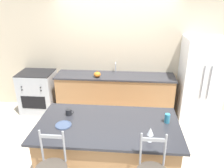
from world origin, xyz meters
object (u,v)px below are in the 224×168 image
at_px(dinner_plate, 63,125).
at_px(pumpkin_decoration, 97,74).
at_px(oven_range, 38,92).
at_px(refrigerator, 200,80).
at_px(wine_glass, 150,132).
at_px(coffee_mug, 69,112).
at_px(tumbler_cup, 167,118).

bearing_deg(dinner_plate, pumpkin_decoration, 83.90).
bearing_deg(oven_range, refrigerator, -0.48).
distance_m(refrigerator, wine_glass, 2.47).
bearing_deg(refrigerator, coffee_mug, -145.08).
bearing_deg(dinner_plate, oven_range, 121.62).
bearing_deg(coffee_mug, wine_glass, -24.39).
relative_size(coffee_mug, tumbler_cup, 0.90).
bearing_deg(pumpkin_decoration, dinner_plate, -96.10).
bearing_deg(refrigerator, pumpkin_decoration, -177.44).
height_order(oven_range, pumpkin_decoration, pumpkin_decoration).
bearing_deg(pumpkin_decoration, coffee_mug, -97.15).
xyz_separation_m(tumbler_cup, pumpkin_decoration, (-1.21, 1.62, 0.01)).
bearing_deg(dinner_plate, tumbler_cup, 7.96).
xyz_separation_m(dinner_plate, pumpkin_decoration, (0.19, 1.82, 0.07)).
relative_size(tumbler_cup, pumpkin_decoration, 0.90).
height_order(dinner_plate, wine_glass, wine_glass).
bearing_deg(dinner_plate, coffee_mug, 89.64).
height_order(wine_glass, pumpkin_decoration, wine_glass).
height_order(oven_range, wine_glass, wine_glass).
distance_m(coffee_mug, pumpkin_decoration, 1.55).
bearing_deg(coffee_mug, tumbler_cup, -3.56).
xyz_separation_m(refrigerator, coffee_mug, (-2.34, -1.63, 0.06)).
xyz_separation_m(refrigerator, tumbler_cup, (-0.93, -1.72, 0.08)).
xyz_separation_m(refrigerator, wine_glass, (-1.20, -2.15, 0.14)).
xyz_separation_m(oven_range, pumpkin_decoration, (1.39, -0.13, 0.51)).
relative_size(oven_range, wine_glass, 5.17).
bearing_deg(refrigerator, tumbler_cup, -118.50).
distance_m(wine_glass, tumbler_cup, 0.51).
distance_m(oven_range, wine_glass, 3.24).
xyz_separation_m(dinner_plate, coffee_mug, (0.00, 0.28, 0.04)).
height_order(refrigerator, oven_range, refrigerator).
relative_size(refrigerator, oven_range, 1.88).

